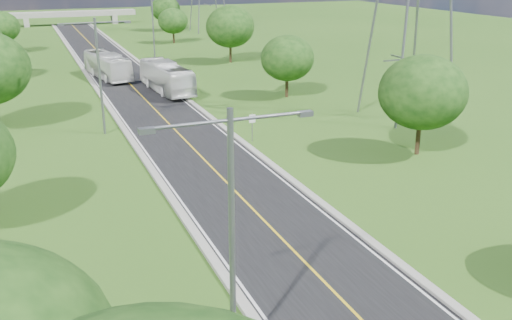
{
  "coord_description": "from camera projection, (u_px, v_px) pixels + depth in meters",
  "views": [
    {
      "loc": [
        -11.93,
        -4.66,
        14.43
      ],
      "look_at": [
        0.45,
        25.54,
        3.0
      ],
      "focal_mm": 40.0,
      "sensor_mm": 36.0,
      "label": 1
    }
  ],
  "objects": [
    {
      "name": "bus_inbound",
      "position": [
        107.0,
        66.0,
        73.33
      ],
      "size": [
        4.64,
        11.99,
        3.26
      ],
      "primitive_type": "imported",
      "rotation": [
        0.0,
        0.0,
        0.17
      ],
      "color": "silver",
      "rests_on": "road"
    },
    {
      "name": "tree_le",
      "position": [
        1.0,
        27.0,
        92.07
      ],
      "size": [
        5.88,
        5.88,
        6.84
      ],
      "color": "black",
      "rests_on": "ground"
    },
    {
      "name": "tree_rb",
      "position": [
        423.0,
        92.0,
        43.39
      ],
      "size": [
        6.72,
        6.72,
        7.82
      ],
      "color": "black",
      "rests_on": "ground"
    },
    {
      "name": "streetlight_near_left",
      "position": [
        232.0,
        223.0,
        19.47
      ],
      "size": [
        5.9,
        0.25,
        10.0
      ],
      "color": "slate",
      "rests_on": "ground"
    },
    {
      "name": "tree_rf",
      "position": [
        165.0,
        9.0,
        122.81
      ],
      "size": [
        6.3,
        6.3,
        7.33
      ],
      "color": "black",
      "rests_on": "ground"
    },
    {
      "name": "streetlight_mid_left",
      "position": [
        99.0,
        67.0,
        48.29
      ],
      "size": [
        5.9,
        0.25,
        10.0
      ],
      "color": "slate",
      "rests_on": "ground"
    },
    {
      "name": "streetlight_far_right",
      "position": [
        153.0,
        24.0,
        81.41
      ],
      "size": [
        5.9,
        0.25,
        10.0
      ],
      "color": "slate",
      "rests_on": "ground"
    },
    {
      "name": "speed_limit_sign",
      "position": [
        252.0,
        123.0,
        47.61
      ],
      "size": [
        0.55,
        0.09,
        2.4
      ],
      "color": "slate",
      "rests_on": "ground"
    },
    {
      "name": "tree_rc",
      "position": [
        287.0,
        58.0,
        62.45
      ],
      "size": [
        5.88,
        5.88,
        6.84
      ],
      "color": "black",
      "rests_on": "ground"
    },
    {
      "name": "bus_outbound",
      "position": [
        166.0,
        77.0,
        65.59
      ],
      "size": [
        3.8,
        12.35,
        3.39
      ],
      "primitive_type": "imported",
      "rotation": [
        0.0,
        0.0,
        3.22
      ],
      "color": "white",
      "rests_on": "road"
    },
    {
      "name": "curb_right",
      "position": [
        163.0,
        80.0,
        72.23
      ],
      "size": [
        0.5,
        150.0,
        0.22
      ],
      "primitive_type": "cube",
      "color": "gray",
      "rests_on": "ground"
    },
    {
      "name": "ground",
      "position": [
        139.0,
        94.0,
        65.51
      ],
      "size": [
        260.0,
        260.0,
        0.0
      ],
      "primitive_type": "plane",
      "color": "#2C5217",
      "rests_on": "ground"
    },
    {
      "name": "tree_rd",
      "position": [
        230.0,
        27.0,
        83.82
      ],
      "size": [
        7.14,
        7.14,
        8.3
      ],
      "color": "black",
      "rests_on": "ground"
    },
    {
      "name": "tree_re",
      "position": [
        173.0,
        21.0,
        104.3
      ],
      "size": [
        5.46,
        5.46,
        6.35
      ],
      "color": "black",
      "rests_on": "ground"
    },
    {
      "name": "overpass",
      "position": [
        71.0,
        15.0,
        134.57
      ],
      "size": [
        30.0,
        3.0,
        3.2
      ],
      "color": "gray",
      "rests_on": "ground"
    },
    {
      "name": "curb_left",
      "position": [
        94.0,
        86.0,
        69.19
      ],
      "size": [
        0.5,
        150.0,
        0.22
      ],
      "primitive_type": "cube",
      "color": "gray",
      "rests_on": "ground"
    },
    {
      "name": "road",
      "position": [
        129.0,
        83.0,
        70.74
      ],
      "size": [
        8.0,
        150.0,
        0.06
      ],
      "primitive_type": "cube",
      "color": "black",
      "rests_on": "ground"
    }
  ]
}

